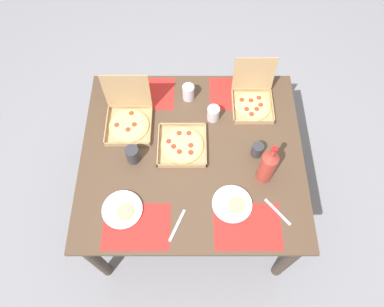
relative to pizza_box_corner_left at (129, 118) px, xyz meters
name	(u,v)px	position (x,y,z in m)	size (l,w,h in m)	color
ground_plane	(192,200)	(0.39, -0.22, -0.82)	(6.00, 6.00, 0.00)	gray
dining_table	(192,162)	(0.39, -0.22, -0.16)	(1.31, 1.18, 0.77)	#3F3328
placemat_near_left	(136,226)	(0.09, -0.66, -0.05)	(0.36, 0.26, 0.00)	red
placemat_near_right	(247,227)	(0.68, -0.66, -0.05)	(0.36, 0.26, 0.00)	red
placemat_far_left	(147,94)	(0.09, 0.22, -0.05)	(0.36, 0.26, 0.00)	red
placemat_far_right	(238,94)	(0.68, 0.22, -0.05)	(0.36, 0.26, 0.00)	red
pizza_box_corner_left	(129,118)	(0.00, 0.00, 0.00)	(0.28, 0.28, 0.31)	tan
pizza_box_center	(253,99)	(0.77, 0.14, 0.00)	(0.26, 0.28, 0.29)	tan
pizza_box_edge_far	(182,145)	(0.33, -0.17, -0.04)	(0.29, 0.29, 0.04)	tan
plate_near_left	(232,204)	(0.61, -0.54, -0.04)	(0.22, 0.22, 0.03)	white
plate_far_left	(122,210)	(0.01, -0.57, -0.04)	(0.22, 0.22, 0.03)	white
soda_bottle	(268,166)	(0.80, -0.36, 0.08)	(0.09, 0.09, 0.32)	#B2382D
cup_spare	(189,92)	(0.36, 0.19, 0.01)	(0.07, 0.07, 0.11)	silver
cup_clear_right	(133,154)	(0.05, -0.25, 0.01)	(0.08, 0.08, 0.11)	#333338
cup_red	(213,114)	(0.52, 0.03, 0.00)	(0.08, 0.08, 0.10)	silver
cup_clear_left	(257,150)	(0.77, -0.22, 0.00)	(0.07, 0.07, 0.09)	#333338
fork_by_near_left	(177,225)	(0.31, -0.65, -0.05)	(0.19, 0.02, 0.01)	#B7B7BC
fork_by_far_right	(277,212)	(0.85, -0.58, -0.05)	(0.19, 0.02, 0.01)	#B7B7BC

